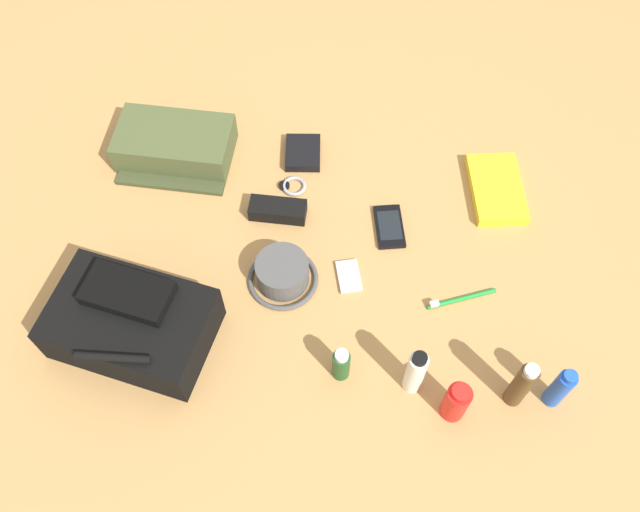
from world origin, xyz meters
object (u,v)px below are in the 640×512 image
backpack (132,322)px  sunglasses_case (278,210)px  media_player (349,276)px  wristwatch (293,186)px  toothbrush (458,299)px  cell_phone (389,227)px  bucket_hat (282,274)px  wallet (303,153)px  paperback_novel (496,189)px  deodorant_spray (560,388)px  toiletry_pouch (175,145)px  sunscreen_spray (456,402)px  toothpaste_tube (415,372)px  shampoo_bottle (341,364)px  cologne_bottle (521,385)px

backpack → sunglasses_case: size_ratio=2.73×
media_player → sunglasses_case: (0.18, -0.17, 0.01)m
wristwatch → toothbrush: size_ratio=0.44×
cell_phone → toothbrush: (-0.16, 0.19, 0.00)m
media_player → bucket_hat: bearing=6.5°
wallet → paperback_novel: bearing=167.1°
backpack → deodorant_spray: 0.92m
backpack → wristwatch: (-0.31, -0.43, -0.06)m
toiletry_pouch → media_player: 0.58m
bucket_hat → cell_phone: bucket_hat is taller
sunscreen_spray → toothpaste_tube: size_ratio=0.78×
sunscreen_spray → toothbrush: (-0.02, -0.26, -0.05)m
toiletry_pouch → sunglasses_case: size_ratio=2.17×
toiletry_pouch → sunscreen_spray: 0.95m
bucket_hat → toothbrush: bucket_hat is taller
bucket_hat → backpack: bearing=26.8°
toothpaste_tube → toothbrush: toothpaste_tube is taller
shampoo_bottle → toothbrush: bearing=-143.6°
backpack → wallet: (-0.33, -0.53, -0.05)m
backpack → paperback_novel: (-0.83, -0.45, -0.05)m
cologne_bottle → paperback_novel: (-0.00, -0.54, -0.07)m
backpack → shampoo_bottle: backpack is taller
toothpaste_tube → shampoo_bottle: size_ratio=1.50×
wristwatch → wallet: wallet is taller
sunscreen_spray → cell_phone: bearing=-73.1°
backpack → shampoo_bottle: 0.46m
deodorant_spray → toothbrush: bearing=-49.5°
wristwatch → toothbrush: toothbrush is taller
sunscreen_spray → paperback_novel: 0.60m
sunscreen_spray → wallet: bearing=-61.1°
backpack → deodorant_spray: backpack is taller
shampoo_bottle → cell_phone: 0.40m
cologne_bottle → toothbrush: (0.11, -0.23, -0.07)m
paperback_novel → media_player: size_ratio=2.36×
sunscreen_spray → wallet: size_ratio=1.12×
deodorant_spray → wallet: size_ratio=1.29×
cologne_bottle → media_player: cologne_bottle is taller
bucket_hat → toothbrush: bearing=176.0°
media_player → toothpaste_tube: bearing=119.7°
sunglasses_case → wallet: bearing=-100.7°
shampoo_bottle → toothbrush: (-0.26, -0.19, -0.04)m
backpack → sunscreen_spray: bearing=169.3°
toothpaste_tube → toothbrush: 0.25m
cell_phone → media_player: bearing=57.0°
cell_phone → cologne_bottle: bearing=122.8°
paperback_novel → sunglasses_case: sunglasses_case is taller
media_player → wallet: (0.14, -0.36, 0.01)m
bucket_hat → media_player: size_ratio=1.79×
cell_phone → shampoo_bottle: bearing=75.2°
cologne_bottle → toothbrush: cologne_bottle is taller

